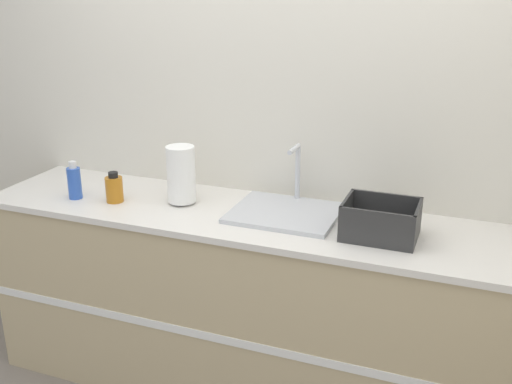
# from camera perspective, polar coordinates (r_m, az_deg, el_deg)

# --- Properties ---
(wall_back) EXTENTS (4.88, 0.06, 2.60)m
(wall_back) POSITION_cam_1_polar(r_m,az_deg,el_deg) (2.89, 1.14, 6.86)
(wall_back) COLOR beige
(wall_back) RESTS_ON ground_plane
(counter_cabinet) EXTENTS (2.50, 0.61, 0.94)m
(counter_cabinet) POSITION_cam_1_polar(r_m,az_deg,el_deg) (2.92, -1.17, -10.59)
(counter_cabinet) COLOR tan
(counter_cabinet) RESTS_ON ground_plane
(sink) EXTENTS (0.47, 0.40, 0.29)m
(sink) POSITION_cam_1_polar(r_m,az_deg,el_deg) (2.69, 2.84, -1.76)
(sink) COLOR silver
(sink) RESTS_ON counter_cabinet
(paper_towel_roll) EXTENTS (0.13, 0.13, 0.28)m
(paper_towel_roll) POSITION_cam_1_polar(r_m,az_deg,el_deg) (2.81, -7.15, 1.65)
(paper_towel_roll) COLOR #4C4C51
(paper_towel_roll) RESTS_ON counter_cabinet
(dish_rack) EXTENTS (0.30, 0.24, 0.15)m
(dish_rack) POSITION_cam_1_polar(r_m,az_deg,el_deg) (2.50, 11.77, -2.97)
(dish_rack) COLOR #2D2D2D
(dish_rack) RESTS_ON counter_cabinet
(bottle_blue) EXTENTS (0.06, 0.06, 0.19)m
(bottle_blue) POSITION_cam_1_polar(r_m,az_deg,el_deg) (3.00, -16.92, 0.91)
(bottle_blue) COLOR #2D56B7
(bottle_blue) RESTS_ON counter_cabinet
(bottle_amber) EXTENTS (0.08, 0.08, 0.15)m
(bottle_amber) POSITION_cam_1_polar(r_m,az_deg,el_deg) (2.91, -13.35, 0.32)
(bottle_amber) COLOR #B26B19
(bottle_amber) RESTS_ON counter_cabinet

